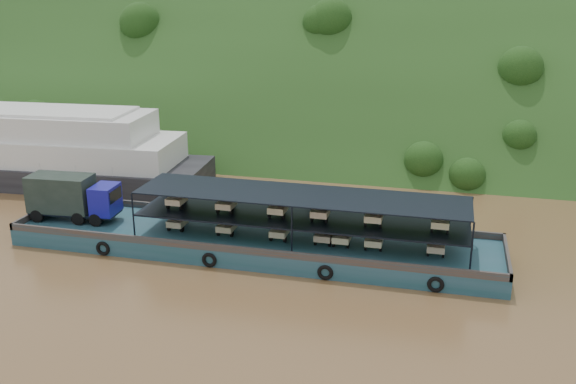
# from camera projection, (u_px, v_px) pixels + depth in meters

# --- Properties ---
(ground) EXTENTS (160.00, 160.00, 0.00)m
(ground) POSITION_uv_depth(u_px,v_px,m) (304.00, 248.00, 46.72)
(ground) COLOR brown
(ground) RESTS_ON ground
(hillside) EXTENTS (140.00, 39.60, 39.60)m
(hillside) POSITION_uv_depth(u_px,v_px,m) (369.00, 138.00, 79.86)
(hillside) COLOR #1B3412
(hillside) RESTS_ON ground
(cargo_barge) EXTENTS (35.00, 7.18, 4.65)m
(cargo_barge) POSITION_uv_depth(u_px,v_px,m) (236.00, 234.00, 46.25)
(cargo_barge) COLOR #144046
(cargo_barge) RESTS_ON ground
(passenger_ferry) EXTENTS (35.48, 11.23, 7.08)m
(passenger_ferry) POSITION_uv_depth(u_px,v_px,m) (28.00, 149.00, 61.95)
(passenger_ferry) COLOR black
(passenger_ferry) RESTS_ON ground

